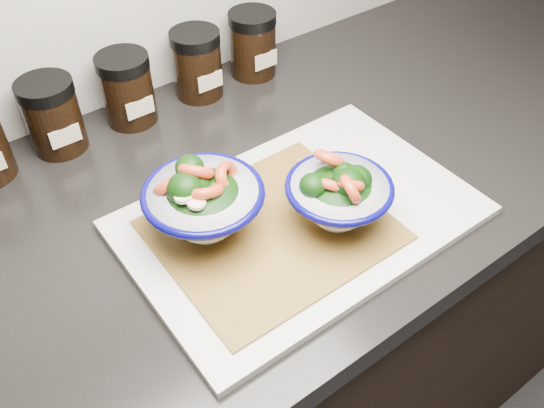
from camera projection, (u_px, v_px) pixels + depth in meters
cabinet at (219, 383)px, 1.11m from camera, size 3.43×0.58×0.86m
countertop at (198, 219)px, 0.79m from camera, size 3.50×0.60×0.04m
cutting_board at (300, 217)px, 0.76m from camera, size 0.45×0.30×0.01m
bamboo_mat at (272, 230)px, 0.73m from camera, size 0.28×0.24×0.00m
bowl_left at (203, 203)px, 0.70m from camera, size 0.15×0.15×0.11m
bowl_right at (339, 196)px, 0.71m from camera, size 0.14×0.14×0.10m
spice_jar_c at (53, 116)px, 0.84m from camera, size 0.08×0.08×0.11m
spice_jar_d at (127, 89)px, 0.89m from camera, size 0.08×0.08×0.11m
spice_jar_e at (197, 64)px, 0.94m from camera, size 0.08×0.08×0.11m
spice_jar_f at (253, 44)px, 0.99m from camera, size 0.08×0.08×0.11m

